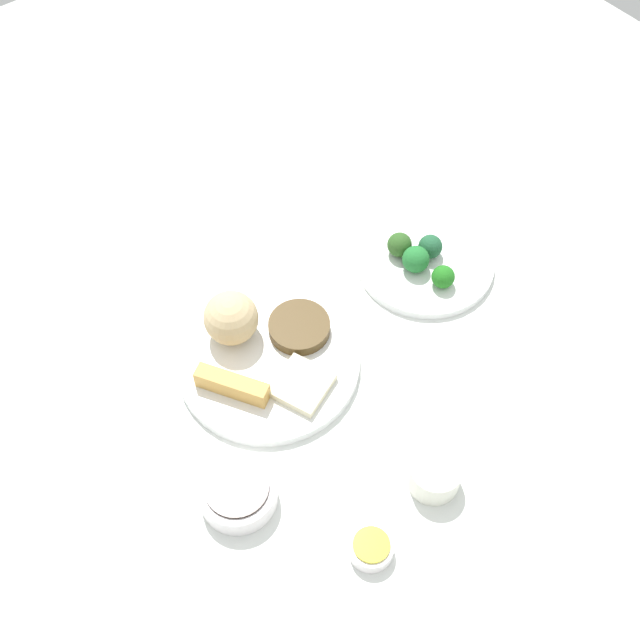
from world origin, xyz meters
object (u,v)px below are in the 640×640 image
(broccoli_plate, at_px, (425,261))
(teacup, at_px, (435,475))
(sauce_ramekin_hot_mustard, at_px, (371,548))
(soy_sauce_bowl, at_px, (238,493))
(main_plate, at_px, (267,363))

(broccoli_plate, distance_m, teacup, 0.38)
(sauce_ramekin_hot_mustard, bearing_deg, broccoli_plate, -140.35)
(soy_sauce_bowl, distance_m, sauce_ramekin_hot_mustard, 0.19)
(main_plate, relative_size, sauce_ramekin_hot_mustard, 4.66)
(broccoli_plate, xyz_separation_m, soy_sauce_bowl, (0.46, 0.15, 0.01))
(teacup, bearing_deg, sauce_ramekin_hot_mustard, 9.68)
(main_plate, bearing_deg, soy_sauce_bowl, 43.96)
(broccoli_plate, bearing_deg, soy_sauce_bowl, 17.59)
(sauce_ramekin_hot_mustard, distance_m, teacup, 0.13)
(sauce_ramekin_hot_mustard, bearing_deg, soy_sauce_bowl, -60.36)
(main_plate, distance_m, broccoli_plate, 0.31)
(soy_sauce_bowl, height_order, sauce_ramekin_hot_mustard, soy_sauce_bowl)
(main_plate, height_order, soy_sauce_bowl, soy_sauce_bowl)
(main_plate, bearing_deg, teacup, 103.38)
(soy_sauce_bowl, relative_size, sauce_ramekin_hot_mustard, 1.79)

